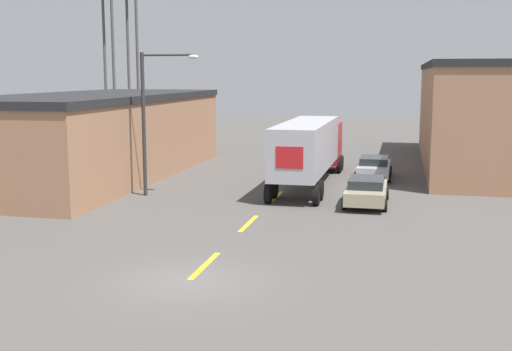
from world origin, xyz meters
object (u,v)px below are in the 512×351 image
Objects in this scene: parked_car_right_mid at (366,190)px; street_lamp at (151,112)px; semi_truck at (310,146)px; parked_car_right_far at (374,167)px.

street_lamp reaches higher than parked_car_right_mid.
semi_truck reaches higher than parked_car_right_mid.
parked_car_right_far is at bearing 36.91° from street_lamp.
parked_car_right_mid is (0.00, -8.31, 0.00)m from parked_car_right_far.
parked_car_right_mid is 0.63× the size of street_lamp.
semi_truck is 2.95× the size of parked_car_right_mid.
parked_car_right_far and parked_car_right_mid have the same top height.
street_lamp reaches higher than parked_car_right_far.
parked_car_right_mid is 11.81m from street_lamp.
semi_truck is at bearing 123.93° from parked_car_right_mid.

